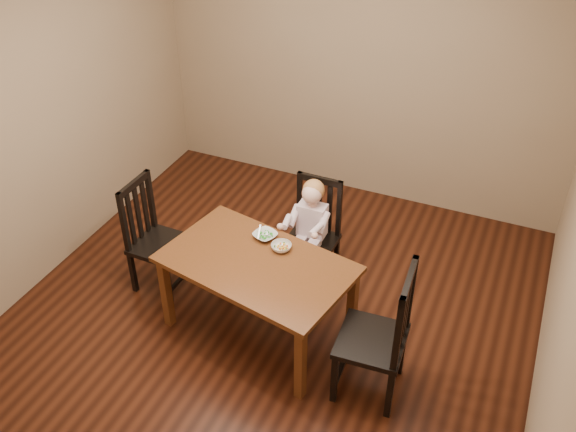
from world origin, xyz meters
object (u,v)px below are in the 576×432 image
at_px(dining_table, 257,270).
at_px(chair_child, 313,234).
at_px(chair_right, 380,336).
at_px(bowl_peas, 265,235).
at_px(toddler, 311,224).
at_px(chair_left, 154,238).
at_px(bowl_veg, 281,247).

relative_size(dining_table, chair_child, 1.60).
height_order(chair_child, chair_right, chair_right).
bearing_deg(chair_right, bowl_peas, 62.18).
bearing_deg(dining_table, bowl_peas, 103.24).
bearing_deg(toddler, dining_table, 79.53).
bearing_deg(chair_left, chair_right, 80.99).
distance_m(dining_table, bowl_peas, 0.31).
relative_size(chair_left, toddler, 1.86).
height_order(dining_table, bowl_veg, bowl_veg).
bearing_deg(bowl_peas, chair_left, -173.44).
xyz_separation_m(chair_left, bowl_peas, (0.95, 0.11, 0.24)).
xyz_separation_m(chair_right, toddler, (-0.86, 0.91, 0.07)).
relative_size(bowl_peas, bowl_veg, 1.12).
distance_m(dining_table, chair_child, 0.79).
bearing_deg(bowl_veg, toddler, 85.96).
distance_m(chair_left, chair_right, 2.05).
bearing_deg(chair_child, bowl_veg, 86.83).
distance_m(chair_child, bowl_veg, 0.62).
height_order(chair_child, bowl_veg, chair_child).
relative_size(chair_child, toddler, 1.78).
height_order(chair_right, toddler, chair_right).
height_order(chair_left, bowl_veg, chair_left).
relative_size(chair_right, toddler, 2.05).
height_order(dining_table, chair_child, chair_child).
bearing_deg(chair_left, toddler, 116.20).
distance_m(chair_right, toddler, 1.25).
bearing_deg(toddler, chair_left, 25.49).
bearing_deg(chair_right, bowl_veg, 62.50).
xyz_separation_m(chair_left, bowl_veg, (1.13, 0.03, 0.24)).
bearing_deg(bowl_veg, chair_right, -23.78).
bearing_deg(chair_left, bowl_peas, 97.85).
height_order(toddler, bowl_peas, toddler).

